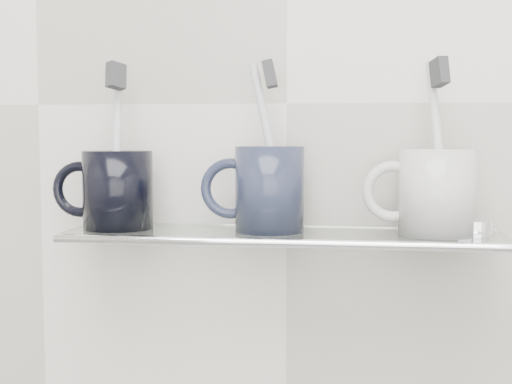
% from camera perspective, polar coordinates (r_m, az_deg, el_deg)
% --- Properties ---
extents(wall_back, '(2.50, 0.00, 2.50)m').
position_cam_1_polar(wall_back, '(0.88, 2.48, 7.10)').
color(wall_back, silver).
rests_on(wall_back, ground).
extents(shelf_glass, '(0.50, 0.12, 0.01)m').
position_cam_1_polar(shelf_glass, '(0.82, 2.04, -3.50)').
color(shelf_glass, silver).
rests_on(shelf_glass, wall_back).
extents(shelf_rail, '(0.50, 0.01, 0.01)m').
position_cam_1_polar(shelf_rail, '(0.77, 1.61, -4.09)').
color(shelf_rail, silver).
rests_on(shelf_rail, shelf_glass).
extents(bracket_left, '(0.02, 0.03, 0.02)m').
position_cam_1_polar(bracket_left, '(0.91, -10.88, -3.44)').
color(bracket_left, silver).
rests_on(bracket_left, wall_back).
extents(bracket_right, '(0.02, 0.03, 0.02)m').
position_cam_1_polar(bracket_right, '(0.88, 16.19, -3.91)').
color(bracket_right, silver).
rests_on(bracket_right, wall_back).
extents(mug_left, '(0.11, 0.11, 0.09)m').
position_cam_1_polar(mug_left, '(0.86, -11.00, 0.17)').
color(mug_left, black).
rests_on(mug_left, shelf_glass).
extents(mug_left_handle, '(0.07, 0.01, 0.07)m').
position_cam_1_polar(mug_left_handle, '(0.88, -13.92, 0.20)').
color(mug_left_handle, black).
rests_on(mug_left_handle, mug_left).
extents(toothbrush_left, '(0.02, 0.06, 0.19)m').
position_cam_1_polar(toothbrush_left, '(0.86, -11.05, 3.80)').
color(toothbrush_left, silver).
rests_on(toothbrush_left, mug_left).
extents(bristles_left, '(0.02, 0.03, 0.04)m').
position_cam_1_polar(bristles_left, '(0.86, -11.14, 9.11)').
color(bristles_left, '#333436').
rests_on(bristles_left, toothbrush_left).
extents(mug_center, '(0.10, 0.10, 0.10)m').
position_cam_1_polar(mug_center, '(0.82, 1.09, 0.24)').
color(mug_center, '#1B2035').
rests_on(mug_center, shelf_glass).
extents(mug_center_handle, '(0.07, 0.01, 0.07)m').
position_cam_1_polar(mug_center_handle, '(0.83, -2.05, 0.27)').
color(mug_center_handle, '#1B2035').
rests_on(mug_center_handle, mug_center).
extents(toothbrush_center, '(0.05, 0.02, 0.19)m').
position_cam_1_polar(toothbrush_center, '(0.82, 1.10, 3.84)').
color(toothbrush_center, silver).
rests_on(toothbrush_center, mug_center).
extents(bristles_center, '(0.02, 0.02, 0.03)m').
position_cam_1_polar(bristles_center, '(0.82, 1.11, 9.42)').
color(bristles_center, '#333436').
rests_on(bristles_center, toothbrush_center).
extents(mug_right, '(0.09, 0.09, 0.10)m').
position_cam_1_polar(mug_right, '(0.82, 14.28, -0.00)').
color(mug_right, silver).
rests_on(mug_right, shelf_glass).
extents(mug_right_handle, '(0.07, 0.01, 0.07)m').
position_cam_1_polar(mug_right_handle, '(0.82, 10.90, 0.04)').
color(mug_right_handle, silver).
rests_on(mug_right_handle, mug_right).
extents(toothbrush_right, '(0.03, 0.05, 0.19)m').
position_cam_1_polar(toothbrush_right, '(0.82, 14.36, 3.69)').
color(toothbrush_right, silver).
rests_on(toothbrush_right, mug_right).
extents(bristles_right, '(0.02, 0.03, 0.03)m').
position_cam_1_polar(bristles_right, '(0.82, 14.47, 9.27)').
color(bristles_right, '#333436').
rests_on(bristles_right, toothbrush_right).
extents(chrome_cap, '(0.04, 0.04, 0.02)m').
position_cam_1_polar(chrome_cap, '(0.83, 17.09, -2.74)').
color(chrome_cap, silver).
rests_on(chrome_cap, shelf_glass).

